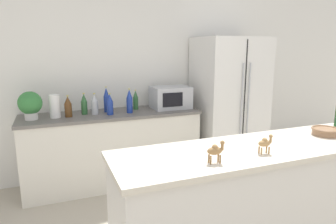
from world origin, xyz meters
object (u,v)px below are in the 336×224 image
camel_figurine (265,143)px  back_bottle_3 (129,101)px  back_bottle_6 (95,104)px  fruit_bowl (326,131)px  back_bottle_0 (106,100)px  back_bottle_1 (84,104)px  back_bottle_2 (136,100)px  refrigerator (228,105)px  back_bottle_5 (110,105)px  camel_figurine_second (216,150)px  potted_plant (30,104)px  microwave (170,97)px  paper_towel_roll (55,106)px  back_bottle_4 (68,107)px

camel_figurine → back_bottle_3: bearing=100.2°
back_bottle_6 → fruit_bowl: size_ratio=1.20×
back_bottle_0 → back_bottle_1: back_bottle_0 is taller
back_bottle_2 → fruit_bowl: 2.23m
refrigerator → back_bottle_5: refrigerator is taller
back_bottle_0 → camel_figurine_second: 2.20m
back_bottle_1 → back_bottle_2: size_ratio=1.00×
refrigerator → back_bottle_6: size_ratio=7.21×
potted_plant → back_bottle_6: potted_plant is taller
back_bottle_5 → camel_figurine_second: size_ratio=1.90×
microwave → back_bottle_1: (-1.09, 0.02, -0.02)m
paper_towel_roll → back_bottle_4: 0.14m
refrigerator → back_bottle_4: size_ratio=7.38×
refrigerator → back_bottle_2: bearing=172.1°
back_bottle_1 → back_bottle_3: bearing=-12.8°
microwave → fruit_bowl: microwave is taller
back_bottle_2 → camel_figurine: (0.24, -2.19, 0.06)m
paper_towel_roll → camel_figurine: 2.39m
back_bottle_0 → back_bottle_4: 0.47m
back_bottle_2 → camel_figurine: 2.20m
back_bottle_2 → camel_figurine: bearing=-83.9°
microwave → back_bottle_1: bearing=179.0°
refrigerator → back_bottle_1: 1.91m
back_bottle_6 → fruit_bowl: back_bottle_6 is taller
microwave → back_bottle_6: 0.97m
microwave → back_bottle_2: (-0.45, 0.08, -0.02)m
camel_figurine_second → back_bottle_3: bearing=89.7°
potted_plant → back_bottle_6: 0.69m
back_bottle_3 → back_bottle_4: size_ratio=1.20×
paper_towel_roll → back_bottle_1: paper_towel_roll is taller
back_bottle_1 → fruit_bowl: size_ratio=1.20×
back_bottle_6 → camel_figurine: 2.21m
back_bottle_6 → camel_figurine: (0.76, -2.08, 0.06)m
refrigerator → back_bottle_5: 1.63m
paper_towel_roll → back_bottle_4: (0.14, -0.02, -0.01)m
back_bottle_0 → back_bottle_2: back_bottle_0 is taller
back_bottle_5 → refrigerator: bearing=0.5°
paper_towel_roll → back_bottle_1: 0.33m
back_bottle_5 → fruit_bowl: size_ratio=1.20×
paper_towel_roll → camel_figurine: size_ratio=2.09×
potted_plant → camel_figurine_second: potted_plant is taller
paper_towel_roll → camel_figurine_second: 2.25m
back_bottle_4 → back_bottle_5: bearing=-6.6°
back_bottle_1 → paper_towel_roll: bearing=-169.4°
back_bottle_0 → camel_figurine: bearing=-74.3°
microwave → back_bottle_1: size_ratio=1.91×
back_bottle_3 → camel_figurine_second: back_bottle_3 is taller
microwave → back_bottle_3: bearing=-170.2°
back_bottle_0 → back_bottle_6: size_ratio=1.24×
camel_figurine → back_bottle_0: bearing=105.7°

